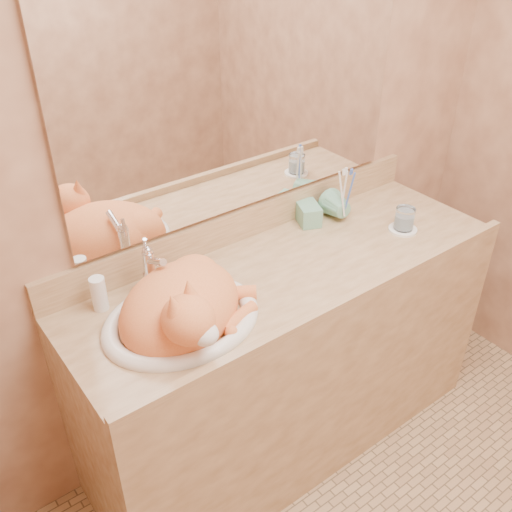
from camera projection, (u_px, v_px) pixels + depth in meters
wall_back at (244, 134)px, 1.92m from camera, size 2.40×0.02×2.50m
vanity_counter at (288, 359)px, 2.19m from camera, size 1.60×0.55×0.85m
mirror at (245, 93)px, 1.84m from camera, size 1.30×0.02×0.80m
sink_basin at (180, 302)px, 1.68m from camera, size 0.52×0.44×0.15m
faucet at (150, 268)px, 1.79m from camera, size 0.05×0.13×0.18m
cat at (184, 305)px, 1.67m from camera, size 0.53×0.50×0.23m
soap_dispenser at (314, 210)px, 2.13m from camera, size 0.10×0.10×0.17m
toothbrush_cup at (344, 212)px, 2.19m from camera, size 0.12×0.12×0.10m
toothbrushes at (346, 192)px, 2.14m from camera, size 0.04×0.04×0.24m
saucer at (403, 229)px, 2.17m from camera, size 0.11×0.11×0.01m
water_glass at (404, 219)px, 2.14m from camera, size 0.07×0.07×0.09m
lotion_bottle at (99, 294)px, 1.74m from camera, size 0.05×0.05×0.11m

